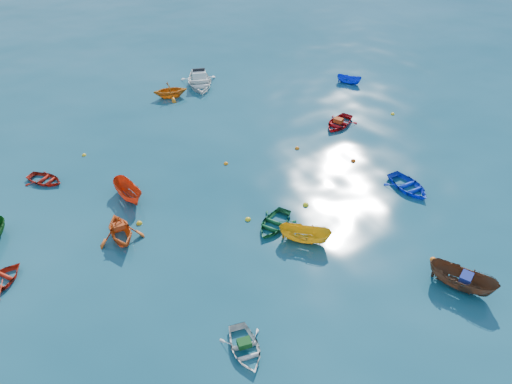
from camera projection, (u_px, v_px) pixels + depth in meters
ground at (304, 239)px, 29.26m from camera, size 160.00×160.00×0.00m
dinghy_white_near at (245, 351)px, 23.10m from camera, size 2.67×3.23×0.58m
sampan_brown_mid at (459, 288)px, 26.22m from camera, size 2.52×3.77×1.36m
dinghy_blue_se at (408, 189)px, 33.30m from camera, size 2.64×3.48×0.68m
dinghy_orange_w at (122, 239)px, 29.30m from camera, size 3.03×3.39×1.61m
sampan_yellow_mid at (304, 241)px, 29.13m from camera, size 2.90×3.05×1.18m
dinghy_green_e at (274, 226)px, 30.24m from camera, size 3.66×3.28×0.62m
dinghy_red_nw at (0, 284)px, 26.41m from camera, size 3.65×3.32×0.62m
sampan_orange_n at (130, 198)px, 32.46m from camera, size 1.33×3.22×1.22m
dinghy_red_ne at (338, 125)px, 40.28m from camera, size 3.86×3.32×0.67m
sampan_blue_far at (349, 83)px, 46.76m from camera, size 1.96×2.45×0.90m
dinghy_red_far at (45, 182)px, 33.97m from camera, size 3.07×3.29×0.56m
dinghy_orange_far at (171, 97)px, 44.39m from camera, size 3.61×3.36×1.54m
motorboat_white at (200, 85)px, 46.39m from camera, size 4.92×5.61×1.57m
tarp_green_a at (244, 343)px, 22.92m from camera, size 0.73×0.63×0.30m
tarp_blue_a at (466, 278)px, 25.64m from camera, size 0.89×0.79×0.36m
tarp_orange_a at (119, 226)px, 28.76m from camera, size 0.69×0.56×0.30m
tarp_orange_b at (338, 120)px, 39.91m from camera, size 0.73×0.83×0.33m
buoy_ye_a at (306, 205)px, 31.87m from camera, size 0.39×0.39×0.39m
buoy_or_b at (433, 260)px, 27.89m from camera, size 0.35×0.35×0.35m
buoy_ye_b at (139, 224)px, 30.41m from camera, size 0.37×0.37×0.37m
buoy_or_c at (226, 164)px, 35.72m from camera, size 0.32×0.32×0.32m
buoy_ye_c at (248, 220)px, 30.71m from camera, size 0.36×0.36×0.36m
buoy_or_d at (353, 161)px, 36.02m from camera, size 0.36×0.36×0.36m
buoy_ye_d at (84, 155)px, 36.64m from camera, size 0.30×0.30×0.30m
buoy_or_e at (297, 149)px, 37.40m from camera, size 0.34×0.34×0.34m
buoy_ye_e at (393, 114)px, 41.79m from camera, size 0.32×0.32×0.32m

